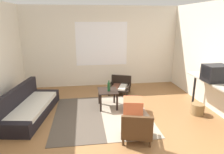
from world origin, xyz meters
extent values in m
plane|color=olive|center=(0.00, 0.00, 0.00)|extent=(7.80, 7.80, 0.00)
cube|color=silver|center=(0.00, 3.06, 1.35)|extent=(5.60, 0.12, 2.70)
cube|color=white|center=(0.00, 3.00, 1.45)|extent=(1.73, 0.01, 1.45)
cube|color=#4C4238|center=(-0.80, 0.61, 0.01)|extent=(1.14, 2.37, 0.01)
cube|color=gray|center=(0.34, 0.61, 0.01)|extent=(1.14, 2.37, 0.01)
cube|color=black|center=(-1.91, 0.83, 0.11)|extent=(1.09, 2.16, 0.21)
cube|color=beige|center=(-1.89, 0.83, 0.26)|extent=(0.97, 1.96, 0.10)
cube|color=black|center=(-2.23, 0.88, 0.40)|extent=(0.48, 2.05, 0.59)
cube|color=black|center=(-1.76, 1.76, 0.16)|extent=(0.78, 0.30, 0.31)
cube|color=black|center=(-2.07, -0.10, 0.16)|extent=(0.78, 0.30, 0.31)
cube|color=black|center=(-0.03, 1.07, 0.46)|extent=(0.50, 0.57, 0.02)
cube|color=black|center=(-0.24, 1.32, 0.23)|extent=(0.04, 0.04, 0.45)
cube|color=black|center=(0.18, 1.32, 0.23)|extent=(0.04, 0.04, 0.45)
cube|color=black|center=(-0.24, 0.83, 0.23)|extent=(0.04, 0.04, 0.45)
cube|color=black|center=(0.18, 0.83, 0.23)|extent=(0.04, 0.04, 0.45)
cylinder|color=black|center=(0.62, 1.71, 0.07)|extent=(0.04, 0.04, 0.14)
cylinder|color=black|center=(0.10, 1.92, 0.07)|extent=(0.04, 0.04, 0.14)
cylinder|color=black|center=(0.82, 2.21, 0.07)|extent=(0.04, 0.04, 0.14)
cylinder|color=black|center=(0.30, 2.42, 0.07)|extent=(0.04, 0.04, 0.14)
cube|color=black|center=(0.46, 2.07, 0.16)|extent=(0.82, 0.81, 0.05)
cube|color=silver|center=(0.56, 2.01, 0.22)|extent=(0.40, 0.60, 0.06)
cube|color=brown|center=(0.35, 2.09, 0.22)|extent=(0.40, 0.60, 0.06)
cube|color=black|center=(0.57, 2.33, 0.35)|extent=(0.62, 0.30, 0.32)
cube|color=black|center=(0.74, 1.96, 0.28)|extent=(0.27, 0.59, 0.04)
cube|color=black|center=(0.18, 2.18, 0.28)|extent=(0.27, 0.59, 0.04)
cylinder|color=#472D19|center=(0.16, -0.22, 0.07)|extent=(0.04, 0.04, 0.13)
cylinder|color=#472D19|center=(0.63, -0.34, 0.07)|extent=(0.04, 0.04, 0.13)
cylinder|color=#472D19|center=(0.05, -0.66, 0.07)|extent=(0.04, 0.04, 0.13)
cylinder|color=#472D19|center=(0.52, -0.78, 0.07)|extent=(0.04, 0.04, 0.13)
cube|color=#472D19|center=(0.34, -0.50, 0.16)|extent=(0.68, 0.66, 0.05)
cube|color=beige|center=(0.25, -0.46, 0.21)|extent=(0.30, 0.51, 0.06)
cube|color=brown|center=(0.44, -0.51, 0.21)|extent=(0.30, 0.51, 0.06)
cube|color=#472D19|center=(0.28, -0.73, 0.39)|extent=(0.57, 0.21, 0.42)
cube|color=#472D19|center=(0.08, -0.44, 0.27)|extent=(0.17, 0.53, 0.04)
cube|color=#472D19|center=(0.60, -0.57, 0.27)|extent=(0.17, 0.53, 0.04)
cube|color=#BC5633|center=(0.55, 0.65, 0.18)|extent=(0.56, 0.56, 0.36)
cube|color=#B2AD9E|center=(2.36, 0.25, 0.87)|extent=(0.47, 1.67, 0.04)
cylinder|color=black|center=(2.36, 1.02, 0.42)|extent=(0.06, 0.06, 0.85)
cube|color=black|center=(2.36, 0.20, 1.08)|extent=(0.55, 0.42, 0.38)
cube|color=black|center=(2.09, 0.20, 1.10)|extent=(0.01, 0.33, 0.26)
cylinder|color=#A87047|center=(2.36, 0.66, 0.99)|extent=(0.21, 0.21, 0.19)
cylinder|color=#A87047|center=(2.36, 0.66, 1.13)|extent=(0.09, 0.09, 0.09)
cylinder|color=#194723|center=(-0.01, 1.02, 0.58)|extent=(0.07, 0.07, 0.22)
cylinder|color=#194723|center=(-0.01, 1.02, 0.72)|extent=(0.03, 0.03, 0.06)
cylinder|color=olive|center=(2.10, 0.35, 0.14)|extent=(0.31, 0.31, 0.27)
camera|label=1|loc=(-0.61, -3.88, 2.26)|focal=32.50mm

